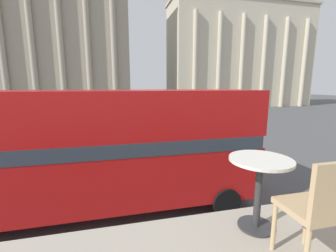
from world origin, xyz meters
TOP-DOWN VIEW (x-y plane):
  - double_decker_bus at (-1.41, 5.71)m, footprint 11.45×2.75m
  - cafe_dining_table at (0.56, -0.35)m, footprint 0.60×0.60m
  - cafe_chair_0 at (0.68, -0.90)m, footprint 0.40×0.40m
  - plaza_building_left at (-10.74, 45.57)m, footprint 26.33×15.64m
  - plaza_building_right at (27.10, 45.27)m, footprint 31.90×11.33m
  - traffic_light_near at (0.60, 11.40)m, footprint 0.42×0.24m
  - traffic_light_mid at (6.01, 19.16)m, footprint 0.42×0.24m
  - car_white at (1.38, 29.80)m, footprint 4.20×1.93m
  - pedestrian_white at (7.83, 17.53)m, footprint 0.32×0.32m
  - pedestrian_red at (6.02, 10.30)m, footprint 0.32×0.32m
  - pedestrian_yellow at (9.96, 31.31)m, footprint 0.32×0.32m

SIDE VIEW (x-z plane):
  - car_white at x=1.38m, z-range 0.02..1.37m
  - pedestrian_white at x=7.83m, z-range 0.14..1.92m
  - pedestrian_red at x=6.02m, z-range 0.14..1.92m
  - pedestrian_yellow at x=9.96m, z-range 0.14..1.92m
  - double_decker_bus at x=-1.41m, z-range 0.24..4.65m
  - traffic_light_mid at x=6.01m, z-range 0.58..4.32m
  - traffic_light_near at x=0.60m, z-range 0.61..4.72m
  - cafe_chair_0 at x=0.68m, z-range 3.20..4.11m
  - cafe_dining_table at x=0.56m, z-range 3.31..4.04m
  - plaza_building_right at x=27.10m, z-range 0.00..22.10m
  - plaza_building_left at x=-10.74m, z-range -0.01..26.41m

